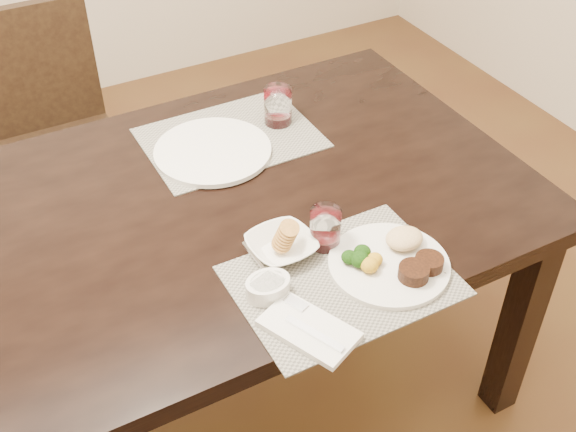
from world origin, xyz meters
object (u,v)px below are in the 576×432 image
chair_far (51,127)px  far_plate (213,151)px  cracker_bowl (281,245)px  dinner_plate (395,260)px  steak_knife (432,262)px  wine_glass_near (325,230)px

chair_far → far_plate: chair_far is taller
cracker_bowl → chair_far: bearing=103.1°
dinner_plate → steak_knife: bearing=-9.0°
cracker_bowl → wine_glass_near: (0.10, -0.02, 0.02)m
steak_knife → chair_far: bearing=133.9°
far_plate → chair_far: bearing=111.6°
steak_knife → cracker_bowl: size_ratio=1.30×
wine_glass_near → far_plate: (-0.08, 0.45, -0.04)m
wine_glass_near → chair_far: bearing=107.4°
chair_far → cracker_bowl: chair_far is taller
cracker_bowl → wine_glass_near: size_ratio=1.63×
chair_far → far_plate: 0.84m
dinner_plate → wine_glass_near: wine_glass_near is taller
chair_far → dinner_plate: bearing=-70.4°
dinner_plate → wine_glass_near: (-0.10, 0.13, 0.03)m
dinner_plate → far_plate: (-0.18, 0.58, -0.01)m
cracker_bowl → wine_glass_near: bearing=-12.7°
chair_far → wine_glass_near: chair_far is taller
wine_glass_near → steak_knife: bearing=-44.0°
steak_knife → far_plate: 0.67m
far_plate → dinner_plate: bearing=-73.0°
dinner_plate → wine_glass_near: size_ratio=2.76×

